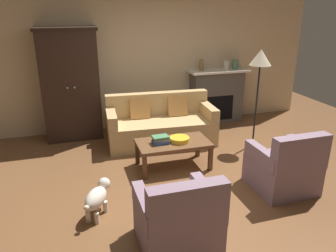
% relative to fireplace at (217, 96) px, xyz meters
% --- Properties ---
extents(ground_plane, '(9.60, 9.60, 0.00)m').
position_rel_fireplace_xyz_m(ground_plane, '(-1.55, -2.30, -0.57)').
color(ground_plane, brown).
extents(back_wall, '(7.20, 0.10, 2.80)m').
position_rel_fireplace_xyz_m(back_wall, '(-1.55, 0.25, 0.83)').
color(back_wall, beige).
rests_on(back_wall, ground).
extents(fireplace, '(1.26, 0.48, 1.12)m').
position_rel_fireplace_xyz_m(fireplace, '(0.00, 0.00, 0.00)').
color(fireplace, '#4C4947').
rests_on(fireplace, ground).
extents(armoire, '(1.06, 0.57, 2.02)m').
position_rel_fireplace_xyz_m(armoire, '(-2.95, -0.08, 0.45)').
color(armoire, black).
rests_on(armoire, ground).
extents(couch, '(1.96, 0.96, 0.86)m').
position_rel_fireplace_xyz_m(couch, '(-1.45, -0.77, -0.25)').
color(couch, tan).
rests_on(couch, ground).
extents(coffee_table, '(1.10, 0.60, 0.42)m').
position_rel_fireplace_xyz_m(coffee_table, '(-1.54, -1.81, -0.20)').
color(coffee_table, brown).
rests_on(coffee_table, ground).
extents(fruit_bowl, '(0.30, 0.30, 0.07)m').
position_rel_fireplace_xyz_m(fruit_bowl, '(-1.45, -1.83, -0.11)').
color(fruit_bowl, gold).
rests_on(fruit_bowl, coffee_table).
extents(book_stack, '(0.27, 0.19, 0.12)m').
position_rel_fireplace_xyz_m(book_stack, '(-1.74, -1.81, -0.09)').
color(book_stack, '#38569E').
rests_on(book_stack, coffee_table).
extents(mantel_vase_bronze, '(0.09, 0.09, 0.24)m').
position_rel_fireplace_xyz_m(mantel_vase_bronze, '(-0.38, -0.02, 0.67)').
color(mantel_vase_bronze, olive).
rests_on(mantel_vase_bronze, fireplace).
extents(mantel_vase_cream, '(0.12, 0.12, 0.17)m').
position_rel_fireplace_xyz_m(mantel_vase_cream, '(0.18, -0.02, 0.64)').
color(mantel_vase_cream, beige).
rests_on(mantel_vase_cream, fireplace).
extents(mantel_vase_jade, '(0.13, 0.13, 0.18)m').
position_rel_fireplace_xyz_m(mantel_vase_jade, '(0.38, -0.02, 0.64)').
color(mantel_vase_jade, slate).
rests_on(mantel_vase_jade, fireplace).
extents(armchair_near_left, '(0.78, 0.77, 0.88)m').
position_rel_fireplace_xyz_m(armchair_near_left, '(-2.04, -3.57, -0.25)').
color(armchair_near_left, gray).
rests_on(armchair_near_left, ground).
extents(armchair_near_right, '(0.79, 0.78, 0.88)m').
position_rel_fireplace_xyz_m(armchair_near_right, '(-0.32, -2.88, -0.25)').
color(armchair_near_right, gray).
rests_on(armchair_near_right, ground).
extents(floor_lamp, '(0.36, 0.36, 1.70)m').
position_rel_fireplace_xyz_m(floor_lamp, '(0.09, -1.41, 0.90)').
color(floor_lamp, black).
rests_on(floor_lamp, ground).
extents(dog, '(0.39, 0.51, 0.39)m').
position_rel_fireplace_xyz_m(dog, '(-2.78, -2.76, -0.32)').
color(dog, beige).
rests_on(dog, ground).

